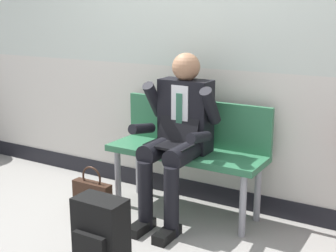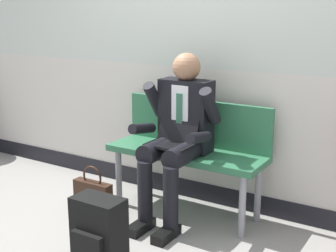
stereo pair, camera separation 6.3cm
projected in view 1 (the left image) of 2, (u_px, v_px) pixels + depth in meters
The scene contains 6 objects.
ground_plane at pixel (149, 230), 3.39m from camera, with size 18.00×18.00×0.00m, color gray.
station_wall at pixel (199, 44), 3.70m from camera, with size 6.60×0.14×2.64m.
bench_with_person at pixel (189, 144), 3.62m from camera, with size 1.25×0.42×0.89m.
person_seated at pixel (177, 133), 3.42m from camera, with size 0.57×0.70×1.27m.
backpack at pixel (100, 236), 2.82m from camera, with size 0.32×0.23×0.47m.
handbag at pixel (92, 196), 3.66m from camera, with size 0.34×0.09×0.38m.
Camera 1 is at (1.71, -2.59, 1.57)m, focal length 49.17 mm.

